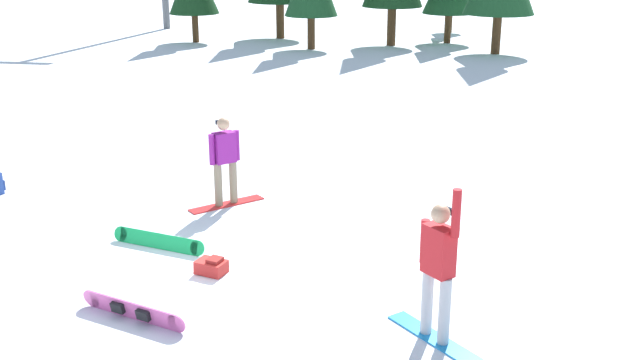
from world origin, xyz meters
The scene contains 6 objects.
ground_plane centered at (0.00, 0.00, 0.00)m, with size 800.00×800.00×0.00m, color white.
snowboarder_foreground centered at (3.80, -1.24, 1.01)m, with size 1.26×1.30×2.11m.
snowboarder_midground centered at (-0.21, 3.16, 0.90)m, with size 1.27×1.25×1.71m.
loose_snowboard_far_spare centered at (-0.22, -1.40, 0.14)m, with size 1.69×0.64×0.28m.
loose_snowboard_near_right centered at (-0.75, 0.99, 0.13)m, with size 1.74×0.53×0.25m.
backpack_red centered at (0.41, 0.19, 0.12)m, with size 0.55×0.43×0.27m.
Camera 1 is at (3.72, -9.95, 4.99)m, focal length 42.47 mm.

